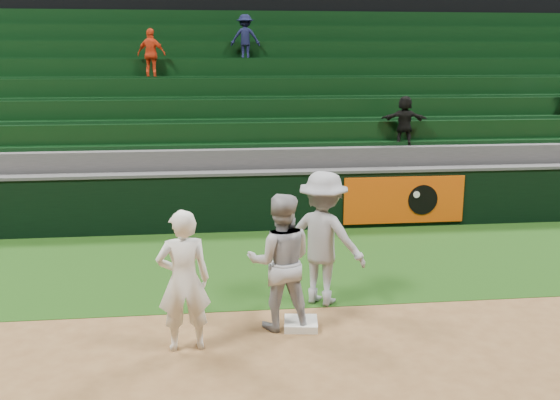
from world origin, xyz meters
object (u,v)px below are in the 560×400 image
object	(u,v)px
first_baseman	(184,281)
first_base	(301,324)
base_coach	(323,238)
baserunner	(281,262)

from	to	relation	value
first_baseman	first_base	bearing A→B (deg)	-170.60
first_base	base_coach	xyz separation A→B (m)	(0.44, 0.83, 0.94)
baserunner	base_coach	size ratio (longest dim) A/B	0.94
first_baseman	base_coach	world-z (taller)	base_coach
baserunner	base_coach	xyz separation A→B (m)	(0.71, 0.77, 0.07)
first_baseman	base_coach	distance (m)	2.34
first_baseman	baserunner	size ratio (longest dim) A/B	0.97
baserunner	first_base	bearing A→B (deg)	172.79
first_base	baserunner	xyz separation A→B (m)	(-0.27, 0.06, 0.87)
baserunner	base_coach	bearing A→B (deg)	-128.04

